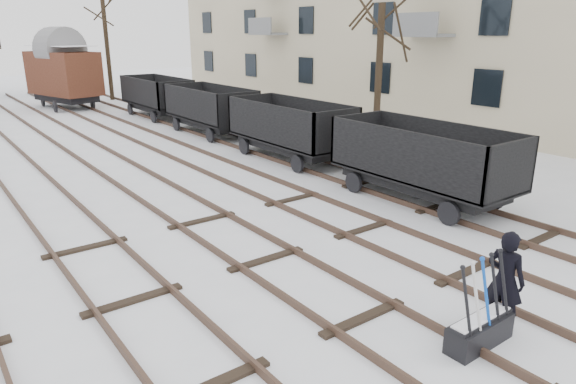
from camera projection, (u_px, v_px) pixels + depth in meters
The scene contains 11 objects.
ground at pixel (363, 319), 8.96m from camera, with size 120.00×120.00×0.00m, color white.
tracks at pixel (107, 162), 19.40m from camera, with size 13.90×52.00×0.16m.
ground_frame at pixel (480, 329), 8.16m from camera, with size 1.30×0.43×1.49m.
worker at pixel (505, 280), 8.49m from camera, with size 0.64×0.42×1.75m, color black.
freight_wagon_a at pixel (421, 173), 14.97m from camera, with size 2.20×5.51×2.25m.
freight_wagon_b at pixel (290, 137), 19.86m from camera, with size 2.20×5.51×2.25m.
freight_wagon_c at pixel (211, 116), 24.75m from camera, with size 2.20×5.51×2.25m.
freight_wagon_d at pixel (157, 102), 29.65m from camera, with size 2.20×5.51×2.25m.
box_van_wagon at pixel (63, 72), 32.73m from camera, with size 3.96×5.65×3.91m.
tree_near at pixel (379, 75), 22.47m from camera, with size 0.30×0.30×5.94m, color black.
tree_far_right at pixel (106, 38), 36.00m from camera, with size 0.30×0.30×8.55m, color black.
Camera 1 is at (-5.76, -5.53, 4.83)m, focal length 32.00 mm.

